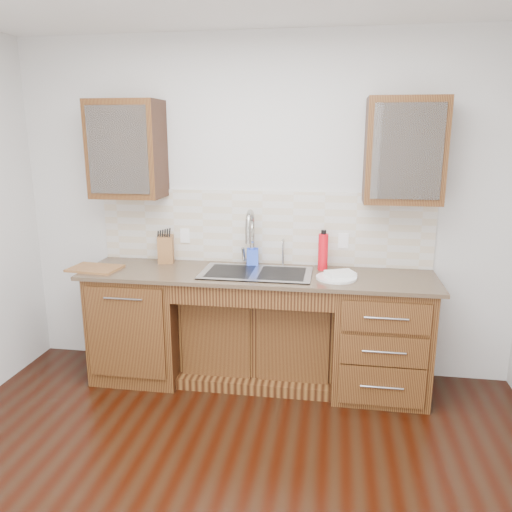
% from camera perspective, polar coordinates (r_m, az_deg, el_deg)
% --- Properties ---
extents(wall_back, '(4.00, 0.10, 2.70)m').
position_cam_1_polar(wall_back, '(4.08, 0.88, 5.43)').
color(wall_back, silver).
rests_on(wall_back, ground).
extents(base_cabinet_left, '(0.70, 0.62, 0.88)m').
position_cam_1_polar(base_cabinet_left, '(4.22, -12.86, -7.44)').
color(base_cabinet_left, '#593014').
rests_on(base_cabinet_left, ground).
extents(base_cabinet_center, '(1.20, 0.44, 0.70)m').
position_cam_1_polar(base_cabinet_center, '(4.10, 0.29, -9.10)').
color(base_cabinet_center, '#593014').
rests_on(base_cabinet_center, ground).
extents(base_cabinet_right, '(0.70, 0.62, 0.88)m').
position_cam_1_polar(base_cabinet_right, '(3.96, 13.98, -8.99)').
color(base_cabinet_right, '#593014').
rests_on(base_cabinet_right, ground).
extents(countertop, '(2.70, 0.65, 0.03)m').
position_cam_1_polar(countertop, '(3.82, 0.06, -2.17)').
color(countertop, '#84705B').
rests_on(countertop, base_cabinet_left).
extents(backsplash, '(2.70, 0.02, 0.59)m').
position_cam_1_polar(backsplash, '(4.05, 0.75, 3.27)').
color(backsplash, beige).
rests_on(backsplash, wall_back).
extents(sink, '(0.84, 0.46, 0.19)m').
position_cam_1_polar(sink, '(3.82, 0.02, -3.24)').
color(sink, '#9E9EA5').
rests_on(sink, countertop).
extents(faucet, '(0.04, 0.04, 0.40)m').
position_cam_1_polar(faucet, '(3.98, -0.45, 1.70)').
color(faucet, '#999993').
rests_on(faucet, countertop).
extents(filter_tap, '(0.02, 0.02, 0.24)m').
position_cam_1_polar(filter_tap, '(3.98, 3.13, 0.48)').
color(filter_tap, '#999993').
rests_on(filter_tap, countertop).
extents(upper_cabinet_left, '(0.55, 0.34, 0.75)m').
position_cam_1_polar(upper_cabinet_left, '(4.11, -14.51, 11.71)').
color(upper_cabinet_left, '#593014').
rests_on(upper_cabinet_left, wall_back).
extents(upper_cabinet_right, '(0.55, 0.34, 0.75)m').
position_cam_1_polar(upper_cabinet_right, '(3.81, 16.57, 11.44)').
color(upper_cabinet_right, '#593014').
rests_on(upper_cabinet_right, wall_back).
extents(outlet_left, '(0.08, 0.01, 0.12)m').
position_cam_1_polar(outlet_left, '(4.19, -8.11, 2.32)').
color(outlet_left, white).
rests_on(outlet_left, backsplash).
extents(outlet_right, '(0.08, 0.01, 0.12)m').
position_cam_1_polar(outlet_right, '(4.01, 9.95, 1.73)').
color(outlet_right, white).
rests_on(outlet_right, backsplash).
extents(soap_bottle, '(0.10, 0.10, 0.20)m').
position_cam_1_polar(soap_bottle, '(4.00, -0.39, 0.32)').
color(soap_bottle, blue).
rests_on(soap_bottle, countertop).
extents(water_bottle, '(0.10, 0.10, 0.29)m').
position_cam_1_polar(water_bottle, '(3.90, 7.67, 0.46)').
color(water_bottle, red).
rests_on(water_bottle, countertop).
extents(plate, '(0.32, 0.32, 0.02)m').
position_cam_1_polar(plate, '(3.71, 9.17, -2.46)').
color(plate, white).
rests_on(plate, countertop).
extents(dish_towel, '(0.24, 0.22, 0.03)m').
position_cam_1_polar(dish_towel, '(3.73, 9.60, -2.00)').
color(dish_towel, silver).
rests_on(dish_towel, plate).
extents(knife_block, '(0.16, 0.22, 0.22)m').
position_cam_1_polar(knife_block, '(4.20, -10.23, 0.86)').
color(knife_block, olive).
rests_on(knife_block, countertop).
extents(cutting_board, '(0.41, 0.30, 0.02)m').
position_cam_1_polar(cutting_board, '(4.11, -17.92, -1.35)').
color(cutting_board, olive).
rests_on(cutting_board, countertop).
extents(cup_left_a, '(0.14, 0.14, 0.09)m').
position_cam_1_polar(cup_left_a, '(4.17, -16.27, 10.87)').
color(cup_left_a, white).
rests_on(cup_left_a, upper_cabinet_left).
extents(cup_left_b, '(0.13, 0.13, 0.10)m').
position_cam_1_polar(cup_left_b, '(4.09, -13.63, 11.02)').
color(cup_left_b, white).
rests_on(cup_left_b, upper_cabinet_left).
extents(cup_right_a, '(0.12, 0.12, 0.09)m').
position_cam_1_polar(cup_right_a, '(3.80, 14.53, 10.71)').
color(cup_right_a, white).
rests_on(cup_right_a, upper_cabinet_right).
extents(cup_right_b, '(0.14, 0.14, 0.10)m').
position_cam_1_polar(cup_right_b, '(3.83, 17.99, 10.56)').
color(cup_right_b, silver).
rests_on(cup_right_b, upper_cabinet_right).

